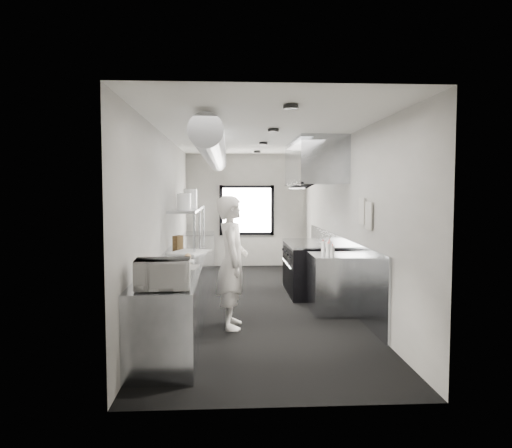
{
  "coord_description": "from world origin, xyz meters",
  "views": [
    {
      "loc": [
        -0.45,
        -8.11,
        1.9
      ],
      "look_at": [
        -0.01,
        -0.2,
        1.35
      ],
      "focal_mm": 34.09,
      "sensor_mm": 36.0,
      "label": 1
    }
  ],
  "objects": [
    {
      "name": "pastry",
      "position": [
        -1.03,
        -1.24,
        0.96
      ],
      "size": [
        0.09,
        0.09,
        0.09
      ],
      "primitive_type": "sphere",
      "color": "tan",
      "rests_on": "small_plate"
    },
    {
      "name": "microwave",
      "position": [
        -1.12,
        -3.2,
        1.05
      ],
      "size": [
        0.53,
        0.42,
        0.31
      ],
      "primitive_type": "imported",
      "rotation": [
        0.0,
        0.0,
        0.06
      ],
      "color": "white",
      "rests_on": "prep_counter"
    },
    {
      "name": "knife_block",
      "position": [
        -1.32,
        0.17,
        1.01
      ],
      "size": [
        0.17,
        0.23,
        0.23
      ],
      "primitive_type": "cube",
      "rotation": [
        0.0,
        0.0,
        -0.42
      ],
      "color": "brown",
      "rests_on": "prep_counter"
    },
    {
      "name": "floor",
      "position": [
        0.0,
        0.0,
        0.0
      ],
      "size": [
        3.0,
        8.0,
        0.01
      ],
      "primitive_type": "cube",
      "color": "black",
      "rests_on": "ground"
    },
    {
      "name": "plate_stack_c",
      "position": [
        -1.18,
        1.08,
        1.74
      ],
      "size": [
        0.29,
        0.29,
        0.35
      ],
      "primitive_type": "cylinder",
      "rotation": [
        0.0,
        0.0,
        -0.18
      ],
      "color": "white",
      "rests_on": "pass_shelf"
    },
    {
      "name": "plate_stack_b",
      "position": [
        -1.22,
        0.63,
        1.71
      ],
      "size": [
        0.24,
        0.24,
        0.28
      ],
      "primitive_type": "cylinder",
      "rotation": [
        0.0,
        0.0,
        -0.1
      ],
      "color": "white",
      "rests_on": "pass_shelf"
    },
    {
      "name": "squeeze_bottle_e",
      "position": [
        1.07,
        -0.37,
        0.99
      ],
      "size": [
        0.08,
        0.08,
        0.18
      ],
      "primitive_type": "cylinder",
      "rotation": [
        0.0,
        0.0,
        0.38
      ],
      "color": "silver",
      "rests_on": "bottle_station"
    },
    {
      "name": "exhaust_hood",
      "position": [
        1.1,
        0.7,
        2.39
      ],
      "size": [
        0.81,
        2.2,
        0.88
      ],
      "color": "#969DA3",
      "rests_on": "ceiling"
    },
    {
      "name": "small_plate",
      "position": [
        -1.03,
        -1.24,
        0.91
      ],
      "size": [
        0.18,
        0.18,
        0.01
      ],
      "primitive_type": "cylinder",
      "rotation": [
        0.0,
        0.0,
        0.0
      ],
      "color": "white",
      "rests_on": "prep_counter"
    },
    {
      "name": "bottle_station",
      "position": [
        1.15,
        -0.7,
        0.45
      ],
      "size": [
        0.65,
        0.8,
        0.9
      ],
      "primitive_type": "cube",
      "color": "#969DA3",
      "rests_on": "floor"
    },
    {
      "name": "service_window",
      "position": [
        0.0,
        3.96,
        1.4
      ],
      "size": [
        1.36,
        0.05,
        1.25
      ],
      "color": "white",
      "rests_on": "wall_back"
    },
    {
      "name": "wall_cladding",
      "position": [
        1.48,
        0.3,
        0.55
      ],
      "size": [
        0.03,
        5.5,
        1.1
      ],
      "primitive_type": "cube",
      "color": "#969DA3",
      "rests_on": "wall_right"
    },
    {
      "name": "squeeze_bottle_a",
      "position": [
        1.09,
        -1.01,
        0.99
      ],
      "size": [
        0.07,
        0.07,
        0.18
      ],
      "primitive_type": "cylinder",
      "rotation": [
        0.0,
        0.0,
        0.16
      ],
      "color": "silver",
      "rests_on": "bottle_station"
    },
    {
      "name": "notice_sheet_b",
      "position": [
        1.47,
        -1.55,
        1.55
      ],
      "size": [
        0.02,
        0.28,
        0.38
      ],
      "primitive_type": "cube",
      "color": "silver",
      "rests_on": "wall_right"
    },
    {
      "name": "squeeze_bottle_d",
      "position": [
        1.14,
        -0.55,
        1.0
      ],
      "size": [
        0.09,
        0.09,
        0.2
      ],
      "primitive_type": "cylinder",
      "rotation": [
        0.0,
        0.0,
        0.42
      ],
      "color": "silver",
      "rests_on": "bottle_station"
    },
    {
      "name": "cutting_board",
      "position": [
        -1.08,
        -0.34,
        0.91
      ],
      "size": [
        0.72,
        0.81,
        0.02
      ],
      "primitive_type": "cube",
      "rotation": [
        0.0,
        0.0,
        -0.39
      ],
      "color": "silver",
      "rests_on": "prep_counter"
    },
    {
      "name": "wall_back",
      "position": [
        0.0,
        4.0,
        1.4
      ],
      "size": [
        3.0,
        0.02,
        2.8
      ],
      "primitive_type": "cube",
      "color": "beige",
      "rests_on": "floor"
    },
    {
      "name": "range",
      "position": [
        1.04,
        0.7,
        0.47
      ],
      "size": [
        0.88,
        1.6,
        0.94
      ],
      "color": "black",
      "rests_on": "floor"
    },
    {
      "name": "far_work_table",
      "position": [
        -1.15,
        3.2,
        0.45
      ],
      "size": [
        0.7,
        1.2,
        0.9
      ],
      "primitive_type": "cube",
      "color": "#969DA3",
      "rests_on": "floor"
    },
    {
      "name": "ceiling",
      "position": [
        0.0,
        0.0,
        2.8
      ],
      "size": [
        3.0,
        8.0,
        0.01
      ],
      "primitive_type": "cube",
      "color": "white",
      "rests_on": "wall_back"
    },
    {
      "name": "wall_left",
      "position": [
        -1.5,
        0.0,
        1.4
      ],
      "size": [
        0.02,
        8.0,
        2.8
      ],
      "primitive_type": "cube",
      "color": "beige",
      "rests_on": "floor"
    },
    {
      "name": "squeeze_bottle_b",
      "position": [
        1.06,
        -0.82,
        1.0
      ],
      "size": [
        0.07,
        0.07,
        0.19
      ],
      "primitive_type": "cylinder",
      "rotation": [
        0.0,
        0.0,
        -0.06
      ],
      "color": "silver",
      "rests_on": "bottle_station"
    },
    {
      "name": "pass_shelf",
      "position": [
        -1.19,
        1.0,
        1.54
      ],
      "size": [
        0.45,
        3.0,
        0.68
      ],
      "color": "#969DA3",
      "rests_on": "prep_counter"
    },
    {
      "name": "prep_counter",
      "position": [
        -1.15,
        -0.5,
        0.45
      ],
      "size": [
        0.7,
        6.0,
        0.9
      ],
      "primitive_type": "cube",
      "color": "#969DA3",
      "rests_on": "floor"
    },
    {
      "name": "squeeze_bottle_c",
      "position": [
        1.1,
        -0.74,
        0.99
      ],
      "size": [
        0.07,
        0.07,
        0.17
      ],
      "primitive_type": "cylinder",
      "rotation": [
        0.0,
        0.0,
        0.15
      ],
      "color": "silver",
      "rests_on": "bottle_station"
    },
    {
      "name": "plate_stack_a",
      "position": [
        -1.22,
        0.21,
        1.71
      ],
      "size": [
        0.3,
        0.3,
        0.27
      ],
      "primitive_type": "cylinder",
      "rotation": [
        0.0,
        0.0,
        0.35
      ],
      "color": "white",
      "rests_on": "pass_shelf"
    },
    {
      "name": "wall_right",
      "position": [
        1.5,
        0.0,
        1.4
      ],
      "size": [
        0.02,
        8.0,
        2.8
      ],
      "primitive_type": "cube",
      "color": "beige",
      "rests_on": "floor"
    },
    {
      "name": "notice_sheet_a",
      "position": [
        1.47,
        -1.2,
        1.6
      ],
      "size": [
        0.02,
        0.28,
        0.38
      ],
      "primitive_type": "cube",
      "color": "silver",
      "rests_on": "wall_right"
    },
    {
      "name": "wall_front",
      "position": [
        0.0,
        -4.0,
        1.4
      ],
      "size": [
        3.0,
        0.02,
        2.8
      ],
      "primitive_type": "cube",
      "color": "beige",
      "rests_on": "floor"
    },
    {
      "name": "line_cook",
      "position": [
        -0.41,
        -1.47,
        0.91
      ],
      "size": [
        0.44,
        0.67,
        1.82
      ],
      "primitive_type": "imported",
      "rotation": [
        0.0,
        0.0,
        1.57
      ],
      "color": "white",
      "rests_on": "floor"
    },
    {
      "name": "plate_stack_d",
      "position": [
        -1.21,
        1.84,
        1.74
      ],
      "size": [
        0.27,
        0.27,
        0.34
      ],
      "primitive_type": "cylinder",
      "rotation": [
        0.0,
        0.0,
        -0.29
      ],
      "color": "white",
      "rests_on": "pass_shelf"
    },
    {
      "name": "newspaper",
      "position": [
        -1.02,
        -1.85,
        0.91
      ],
      "size": [
        0.36,
        0.43,
        0.01
      ],
      "primitive_type": "cube",
      "rotation": [
        0.0,
        0.0,
        -0.08
      ],
      "color": "silver",
      "rests_on": "prep_counter"
    },
    {
      "name": "hvac_duct",
      "position": [
        -0.7,
        0.4,
        2.55
      ],
      "size": [
        0.4,
        6.4,
        0.4
      ],
      "primitive_type": "cylinder",
      "rotation": [
        1.57,
        0.0,
        0.0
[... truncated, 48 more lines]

